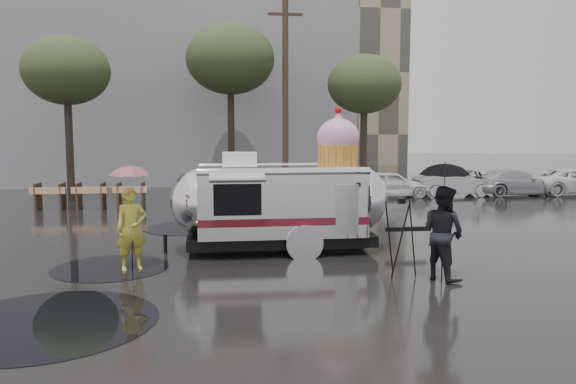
{
  "coord_description": "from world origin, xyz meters",
  "views": [
    {
      "loc": [
        -0.89,
        -12.21,
        2.97
      ],
      "look_at": [
        0.95,
        1.53,
        1.46
      ],
      "focal_mm": 35.0,
      "sensor_mm": 36.0,
      "label": 1
    }
  ],
  "objects": [
    {
      "name": "tree_left",
      "position": [
        -7.0,
        13.0,
        5.48
      ],
      "size": [
        3.64,
        3.64,
        6.95
      ],
      "color": "#382D26",
      "rests_on": "ground"
    },
    {
      "name": "grey_building",
      "position": [
        -4.0,
        24.0,
        6.5
      ],
      "size": [
        22.0,
        12.0,
        13.0
      ],
      "primitive_type": "cube",
      "color": "slate",
      "rests_on": "ground"
    },
    {
      "name": "airstream_trailer",
      "position": [
        0.84,
        1.52,
        1.28
      ],
      "size": [
        6.77,
        2.57,
        3.64
      ],
      "rotation": [
        0.0,
        0.0,
        -0.01
      ],
      "color": "silver",
      "rests_on": "ground"
    },
    {
      "name": "tree_right",
      "position": [
        6.0,
        13.0,
        5.06
      ],
      "size": [
        3.36,
        3.36,
        6.42
      ],
      "color": "#382D26",
      "rests_on": "ground"
    },
    {
      "name": "person_left",
      "position": [
        -2.64,
        -0.07,
        0.89
      ],
      "size": [
        0.75,
        0.62,
        1.78
      ],
      "primitive_type": "imported",
      "rotation": [
        0.0,
        0.0,
        0.36
      ],
      "color": "gold",
      "rests_on": "ground"
    },
    {
      "name": "ground",
      "position": [
        0.0,
        0.0,
        0.0
      ],
      "size": [
        120.0,
        120.0,
        0.0
      ],
      "primitive_type": "plane",
      "color": "black",
      "rests_on": "ground"
    },
    {
      "name": "tripod",
      "position": [
        2.91,
        -1.29,
        0.97
      ],
      "size": [
        0.62,
        0.66,
        1.61
      ],
      "rotation": [
        0.0,
        0.0,
        0.16
      ],
      "color": "black",
      "rests_on": "ground"
    },
    {
      "name": "umbrella_black",
      "position": [
        3.63,
        -1.72,
        1.96
      ],
      "size": [
        1.21,
        1.21,
        2.37
      ],
      "color": "black",
      "rests_on": "ground"
    },
    {
      "name": "barricade_row",
      "position": [
        -5.55,
        9.96,
        0.52
      ],
      "size": [
        4.3,
        0.8,
        1.0
      ],
      "color": "#473323",
      "rests_on": "ground"
    },
    {
      "name": "puddles",
      "position": [
        -2.97,
        -0.29,
        0.01
      ],
      "size": [
        4.71,
        11.34,
        0.01
      ],
      "color": "black",
      "rests_on": "ground"
    },
    {
      "name": "utility_pole",
      "position": [
        2.5,
        14.0,
        4.62
      ],
      "size": [
        1.6,
        0.28,
        9.0
      ],
      "color": "#473323",
      "rests_on": "ground"
    },
    {
      "name": "parked_cars",
      "position": [
        11.78,
        12.0,
        0.72
      ],
      "size": [
        13.2,
        1.9,
        1.5
      ],
      "color": "silver",
      "rests_on": "ground"
    },
    {
      "name": "person_right",
      "position": [
        3.63,
        -1.72,
        0.95
      ],
      "size": [
        0.86,
        1.04,
        1.89
      ],
      "primitive_type": "imported",
      "rotation": [
        0.0,
        0.0,
        2.04
      ],
      "color": "black",
      "rests_on": "ground"
    },
    {
      "name": "umbrella_pink",
      "position": [
        -2.64,
        -0.07,
        1.91
      ],
      "size": [
        1.06,
        1.06,
        2.27
      ],
      "color": "pink",
      "rests_on": "ground"
    },
    {
      "name": "tree_mid",
      "position": [
        0.0,
        15.0,
        6.34
      ],
      "size": [
        4.2,
        4.2,
        8.03
      ],
      "color": "#382D26",
      "rests_on": "ground"
    }
  ]
}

